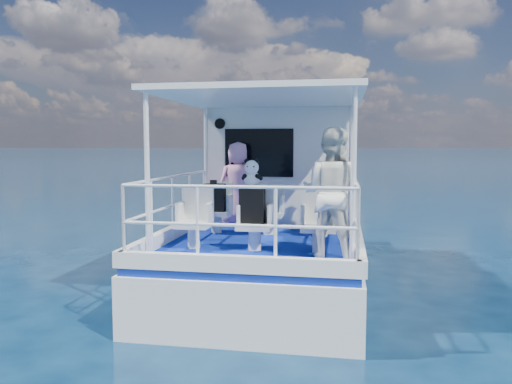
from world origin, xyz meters
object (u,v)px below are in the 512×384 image
at_px(passenger_stbd_aft, 331,193).
at_px(panda, 252,173).
at_px(passenger_port_fwd, 238,184).
at_px(backpack_center, 252,205).

height_order(passenger_stbd_aft, panda, passenger_stbd_aft).
bearing_deg(passenger_port_fwd, panda, 88.79).
xyz_separation_m(passenger_stbd_aft, panda, (-1.12, 0.36, 0.24)).
xyz_separation_m(passenger_port_fwd, panda, (0.66, -2.14, 0.32)).
height_order(passenger_port_fwd, backpack_center, passenger_port_fwd).
bearing_deg(backpack_center, passenger_port_fwd, 107.15).
bearing_deg(panda, passenger_stbd_aft, -17.74).
bearing_deg(passenger_port_fwd, passenger_stbd_aft, 107.16).
bearing_deg(passenger_stbd_aft, backpack_center, 1.57).
distance_m(passenger_stbd_aft, panda, 1.20).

